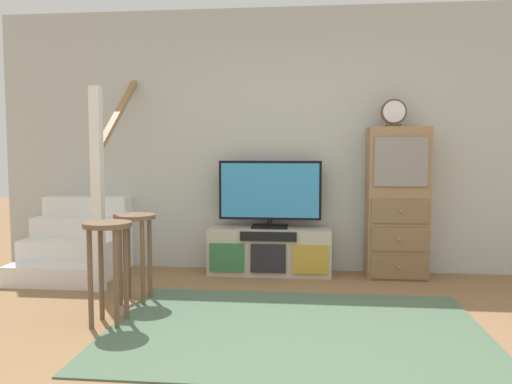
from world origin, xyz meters
name	(u,v)px	position (x,y,z in m)	size (l,w,h in m)	color
ground_plane	(293,366)	(0.00, 0.00, 0.00)	(20.00, 20.00, 0.00)	olive
back_wall	(301,141)	(0.00, 2.46, 1.35)	(6.40, 0.12, 2.70)	#B2B7B2
area_rug	(295,329)	(0.00, 0.60, 0.01)	(2.60, 1.80, 0.01)	#4C664C
media_console	(270,251)	(-0.30, 2.19, 0.23)	(1.23, 0.38, 0.47)	#BCB29E
television	(270,192)	(-0.30, 2.22, 0.83)	(1.03, 0.22, 0.68)	black
side_cabinet	(397,203)	(0.95, 2.20, 0.74)	(0.58, 0.38, 1.47)	#93704C
desk_clock	(394,113)	(0.90, 2.19, 1.61)	(0.25, 0.08, 0.27)	#4C3823
staircase	(86,234)	(-2.24, 2.20, 0.37)	(1.00, 1.36, 2.20)	white
bar_stool_near	(108,249)	(-1.33, 0.58, 0.55)	(0.34, 0.34, 0.74)	brown
bar_stool_far	(135,237)	(-1.33, 1.13, 0.54)	(0.34, 0.34, 0.73)	brown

